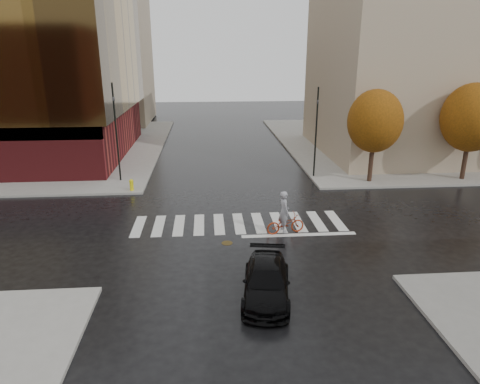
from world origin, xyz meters
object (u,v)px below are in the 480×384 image
Objects in this scene: cyclist at (285,219)px; fire_hydrant at (131,184)px; traffic_light_ne at (316,128)px; traffic_light_nw at (116,127)px; sedan at (266,281)px.

fire_hydrant is (-9.06, 7.50, -0.21)m from cyclist.
traffic_light_ne is (4.01, 10.00, 3.00)m from cyclist.
traffic_light_nw is 14.28m from traffic_light_ne.
sedan is at bearing 72.84° from traffic_light_ne.
traffic_light_ne is at bearing -32.97° from cyclist.
traffic_light_ne reaches higher than sedan.
sedan is 18.36m from traffic_light_nw.
cyclist is 11.77m from fire_hydrant.
traffic_light_nw reaches higher than cyclist.
sedan is at bearing 37.25° from traffic_light_nw.
cyclist is 0.33× the size of traffic_light_nw.
cyclist is 2.95× the size of fire_hydrant.
cyclist is at bearing -39.60° from fire_hydrant.
cyclist reaches higher than sedan.
traffic_light_nw reaches higher than fire_hydrant.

